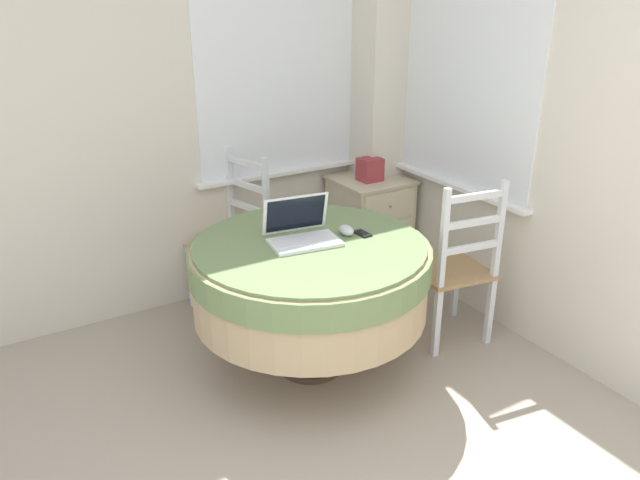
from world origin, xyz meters
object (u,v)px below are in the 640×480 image
(laptop, at_px, (301,232))
(cell_phone, at_px, (362,233))
(dining_chair_near_back_window, at_px, (234,239))
(computer_mouse, at_px, (346,230))
(dining_chair_near_right_window, at_px, (455,269))
(storage_box, at_px, (370,169))
(round_dining_table, at_px, (310,274))
(corner_cabinet, at_px, (369,226))

(laptop, relative_size, cell_phone, 3.58)
(cell_phone, relative_size, dining_chair_near_back_window, 0.11)
(computer_mouse, height_order, cell_phone, computer_mouse)
(dining_chair_near_right_window, relative_size, storage_box, 6.45)
(round_dining_table, height_order, dining_chair_near_back_window, dining_chair_near_back_window)
(cell_phone, height_order, dining_chair_near_right_window, dining_chair_near_right_window)
(cell_phone, distance_m, dining_chair_near_back_window, 1.00)
(storage_box, bearing_deg, dining_chair_near_back_window, 175.35)
(computer_mouse, relative_size, corner_cabinet, 0.14)
(laptop, height_order, cell_phone, laptop)
(dining_chair_near_back_window, height_order, dining_chair_near_right_window, same)
(laptop, height_order, storage_box, laptop)
(laptop, height_order, computer_mouse, laptop)
(cell_phone, bearing_deg, dining_chair_near_back_window, 110.83)
(round_dining_table, distance_m, cell_phone, 0.34)
(dining_chair_near_back_window, bearing_deg, computer_mouse, -72.84)
(cell_phone, height_order, corner_cabinet, cell_phone)
(dining_chair_near_back_window, distance_m, storage_box, 1.03)
(dining_chair_near_right_window, height_order, storage_box, dining_chair_near_right_window)
(laptop, xyz_separation_m, corner_cabinet, (0.97, 0.77, -0.42))
(laptop, relative_size, dining_chair_near_back_window, 0.39)
(computer_mouse, bearing_deg, dining_chair_near_back_window, 107.16)
(cell_phone, distance_m, corner_cabinet, 1.14)
(dining_chair_near_right_window, distance_m, corner_cabinet, 1.00)
(corner_cabinet, distance_m, storage_box, 0.43)
(storage_box, bearing_deg, dining_chair_near_right_window, -94.74)
(round_dining_table, xyz_separation_m, corner_cabinet, (0.95, 0.82, -0.21))
(laptop, xyz_separation_m, computer_mouse, (0.24, -0.05, -0.02))
(dining_chair_near_back_window, height_order, corner_cabinet, dining_chair_near_back_window)
(laptop, bearing_deg, cell_phone, -15.28)
(dining_chair_near_back_window, bearing_deg, storage_box, -4.65)
(round_dining_table, height_order, cell_phone, cell_phone)
(dining_chair_near_back_window, distance_m, dining_chair_near_right_window, 1.37)
(round_dining_table, relative_size, dining_chair_near_right_window, 1.25)
(computer_mouse, xyz_separation_m, dining_chair_near_right_window, (0.62, -0.17, -0.30))
(round_dining_table, relative_size, computer_mouse, 12.27)
(cell_phone, bearing_deg, round_dining_table, 173.04)
(storage_box, bearing_deg, laptop, -141.93)
(laptop, distance_m, dining_chair_near_right_window, 0.95)
(dining_chair_near_back_window, relative_size, storage_box, 6.45)
(computer_mouse, relative_size, cell_phone, 0.95)
(dining_chair_near_right_window, height_order, corner_cabinet, dining_chair_near_right_window)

